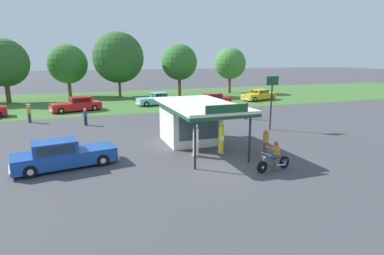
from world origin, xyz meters
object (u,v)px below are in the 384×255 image
object	(u,v)px
gas_pump_nearside	(196,142)
parked_car_back_row_centre_right	(77,105)
roadside_pole_sign	(272,93)
featured_classic_sedan	(63,155)
bystander_admiring_sedan	(197,107)
motorcycle_with_rider	(274,158)
bystander_strolling_foreground	(29,113)
parked_car_back_row_centre_left	(259,95)
gas_pump_offside	(221,139)
bystander_leaning_by_kiosk	(266,142)
parked_car_back_row_far_left	(157,99)
bystander_chatting_near_pumps	(85,116)
bystander_standing_back_lot	(246,110)
parked_car_back_row_centre	(210,100)

from	to	relation	value
gas_pump_nearside	parked_car_back_row_centre_right	size ratio (longest dim) A/B	0.35
parked_car_back_row_centre_right	roadside_pole_sign	size ratio (longest dim) A/B	1.30
featured_classic_sedan	bystander_admiring_sedan	size ratio (longest dim) A/B	3.68
parked_car_back_row_centre_right	motorcycle_with_rider	bearing A→B (deg)	-67.42
motorcycle_with_rider	bystander_strolling_foreground	distance (m)	22.83
gas_pump_nearside	parked_car_back_row_centre_left	xyz separation A→B (m)	(17.36, 21.12, -0.24)
gas_pump_offside	bystander_leaning_by_kiosk	distance (m)	2.68
bystander_strolling_foreground	bystander_admiring_sedan	size ratio (longest dim) A/B	1.13
bystander_leaning_by_kiosk	roadside_pole_sign	distance (m)	7.60
bystander_strolling_foreground	parked_car_back_row_far_left	bearing A→B (deg)	26.87
bystander_strolling_foreground	bystander_chatting_near_pumps	distance (m)	5.64
roadside_pole_sign	gas_pump_offside	bearing A→B (deg)	-145.05
bystander_leaning_by_kiosk	roadside_pole_sign	bearing A→B (deg)	54.29
parked_car_back_row_centre_right	bystander_standing_back_lot	distance (m)	18.66
bystander_standing_back_lot	roadside_pole_sign	xyz separation A→B (m)	(-0.44, -4.71, 2.09)
bystander_leaning_by_kiosk	bystander_standing_back_lot	size ratio (longest dim) A/B	0.96
bystander_standing_back_lot	bystander_chatting_near_pumps	world-z (taller)	bystander_standing_back_lot
parked_car_back_row_centre_left	bystander_admiring_sedan	bearing A→B (deg)	-146.74
bystander_strolling_foreground	bystander_standing_back_lot	size ratio (longest dim) A/B	0.99
parked_car_back_row_centre_left	parked_car_back_row_far_left	bearing A→B (deg)	178.84
featured_classic_sedan	parked_car_back_row_centre_right	xyz separation A→B (m)	(0.66, 19.25, 0.01)
featured_classic_sedan	bystander_leaning_by_kiosk	distance (m)	11.51
gas_pump_nearside	parked_car_back_row_far_left	world-z (taller)	gas_pump_nearside
parked_car_back_row_centre	bystander_admiring_sedan	bearing A→B (deg)	-123.20
gas_pump_offside	featured_classic_sedan	size ratio (longest dim) A/B	0.36
motorcycle_with_rider	bystander_standing_back_lot	world-z (taller)	bystander_standing_back_lot
gas_pump_nearside	gas_pump_offside	xyz separation A→B (m)	(1.65, 0.00, 0.01)
parked_car_back_row_centre_left	bystander_strolling_foreground	size ratio (longest dim) A/B	3.33
parked_car_back_row_centre_right	bystander_leaning_by_kiosk	bearing A→B (deg)	-63.27
bystander_admiring_sedan	bystander_chatting_near_pumps	size ratio (longest dim) A/B	1.01
bystander_leaning_by_kiosk	roadside_pole_sign	size ratio (longest dim) A/B	0.38
gas_pump_offside	bystander_leaning_by_kiosk	xyz separation A→B (m)	(2.33, -1.32, -0.04)
gas_pump_offside	parked_car_back_row_centre	world-z (taller)	gas_pump_offside
bystander_leaning_by_kiosk	bystander_standing_back_lot	xyz separation A→B (m)	(4.70, 10.64, 0.02)
featured_classic_sedan	bystander_strolling_foreground	bearing A→B (deg)	103.82
parked_car_back_row_far_left	bystander_chatting_near_pumps	xyz separation A→B (m)	(-8.72, -9.82, 0.10)
gas_pump_offside	roadside_pole_sign	size ratio (longest dim) A/B	0.47
motorcycle_with_rider	parked_car_back_row_centre_left	bearing A→B (deg)	59.93
gas_pump_nearside	roadside_pole_sign	size ratio (longest dim) A/B	0.46
featured_classic_sedan	parked_car_back_row_centre_left	distance (m)	32.11
parked_car_back_row_far_left	bystander_strolling_foreground	bearing A→B (deg)	-153.13
parked_car_back_row_centre_left	bystander_leaning_by_kiosk	bearing A→B (deg)	-120.81
featured_classic_sedan	bystander_chatting_near_pumps	world-z (taller)	featured_classic_sedan
bystander_admiring_sedan	bystander_standing_back_lot	world-z (taller)	bystander_standing_back_lot
parked_car_back_row_centre_right	bystander_leaning_by_kiosk	xyz separation A→B (m)	(10.68, -21.20, 0.18)
bystander_admiring_sedan	roadside_pole_sign	bearing A→B (deg)	-68.64
parked_car_back_row_centre_right	roadside_pole_sign	world-z (taller)	roadside_pole_sign
gas_pump_offside	parked_car_back_row_far_left	size ratio (longest dim) A/B	0.40
gas_pump_offside	parked_car_back_row_centre_left	world-z (taller)	gas_pump_offside
gas_pump_offside	parked_car_back_row_centre_right	size ratio (longest dim) A/B	0.36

